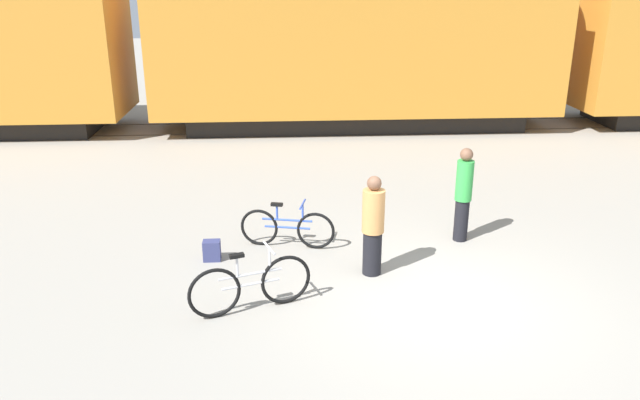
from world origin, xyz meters
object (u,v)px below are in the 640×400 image
at_px(person_in_green, 463,194).
at_px(backpack, 212,251).
at_px(freight_train, 356,29).
at_px(bicycle_silver, 251,285).
at_px(person_in_tan, 373,226).
at_px(bicycle_blue, 287,228).

distance_m(person_in_green, backpack, 4.37).
height_order(freight_train, bicycle_silver, freight_train).
bearing_deg(bicycle_silver, person_in_tan, 29.16).
bearing_deg(backpack, person_in_tan, -14.30).
height_order(person_in_green, backpack, person_in_green).
bearing_deg(person_in_green, bicycle_blue, -58.08).
xyz_separation_m(freight_train, person_in_green, (0.84, -8.79, -2.05)).
xyz_separation_m(freight_train, bicycle_silver, (-2.73, -11.01, -2.52)).
xyz_separation_m(bicycle_silver, person_in_green, (3.57, 2.22, 0.47)).
height_order(freight_train, person_in_green, freight_train).
bearing_deg(bicycle_silver, bicycle_blue, 75.82).
xyz_separation_m(freight_train, bicycle_blue, (-2.20, -8.88, -2.56)).
xyz_separation_m(freight_train, backpack, (-3.44, -9.34, -2.73)).
bearing_deg(freight_train, person_in_green, -84.54).
relative_size(bicycle_silver, person_in_green, 1.01).
xyz_separation_m(person_in_tan, backpack, (-2.54, 0.65, -0.63)).
bearing_deg(person_in_tan, bicycle_silver, 25.73).
xyz_separation_m(bicycle_silver, backpack, (-0.71, 1.67, -0.22)).
height_order(freight_train, bicycle_blue, freight_train).
relative_size(freight_train, bicycle_blue, 23.11).
bearing_deg(person_in_tan, person_in_green, -148.95).
xyz_separation_m(bicycle_silver, person_in_tan, (1.83, 1.02, 0.41)).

